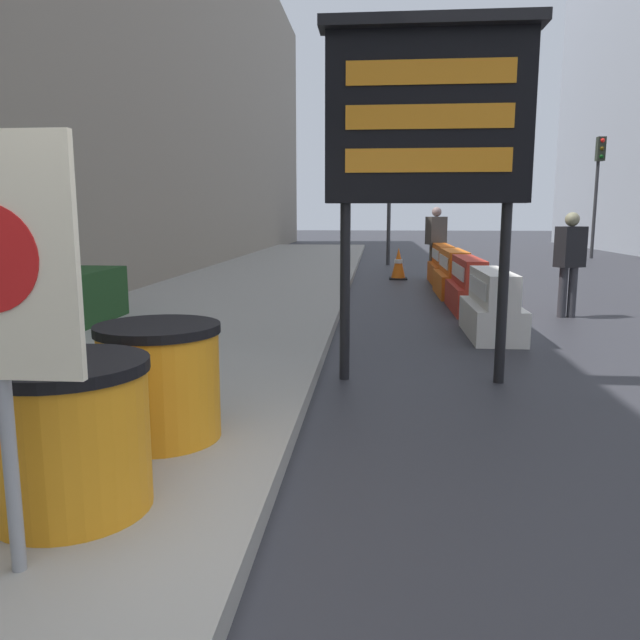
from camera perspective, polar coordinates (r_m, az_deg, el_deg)
The scene contains 13 objects.
ground_plane at distance 3.01m, azimuth -6.95°, elevation -23.23°, with size 120.00×120.00×0.00m, color #2D2D33.
barrel_drum_foreground at distance 3.42m, azimuth -21.93°, elevation -9.75°, with size 0.82×0.82×0.77m.
barrel_drum_middle at distance 4.29m, azimuth -14.43°, elevation -5.43°, with size 0.82×0.82×0.77m.
message_board at distance 6.13m, azimuth 9.85°, elevation 17.68°, with size 2.01×0.36×3.37m.
jersey_barrier_white at distance 8.67m, azimuth 15.45°, elevation 1.10°, with size 0.65×1.65×0.89m.
jersey_barrier_red_striped at distance 10.87m, azimuth 13.37°, elevation 2.90°, with size 0.57×1.85×0.90m.
jersey_barrier_orange_near at distance 12.89m, azimuth 12.09°, elevation 4.00°, with size 0.65×1.88×0.92m.
jersey_barrier_orange_far at distance 15.04m, azimuth 11.11°, elevation 4.82°, with size 0.53×2.00×0.92m.
traffic_cone_near at distance 15.86m, azimuth 7.19°, elevation 5.12°, with size 0.45×0.45×0.80m.
traffic_light_near_curb at distance 20.28m, azimuth 6.37°, elevation 12.46°, with size 0.28×0.45×3.62m.
traffic_light_far_side at distance 25.23m, azimuth 24.10°, elevation 12.28°, with size 0.28×0.45×4.34m.
pedestrian_worker at distance 10.61m, azimuth 21.88°, elevation 5.46°, with size 0.51×0.43×1.66m.
pedestrian_passerby at distance 16.09m, azimuth 10.56°, elevation 7.50°, with size 0.55×0.48×1.80m.
Camera 1 is at (0.56, -2.47, 1.63)m, focal length 35.00 mm.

